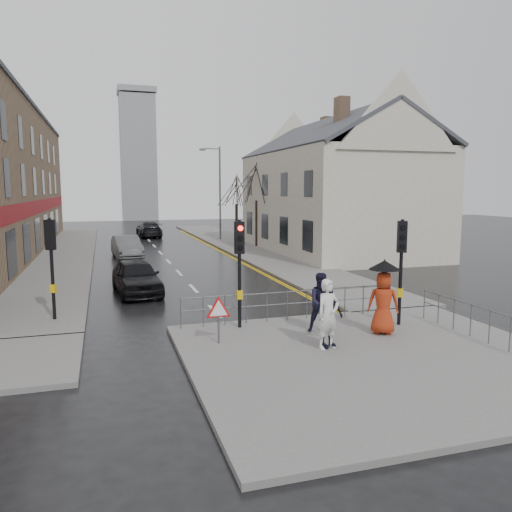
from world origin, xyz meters
TOP-DOWN VIEW (x-y plane):
  - ground at (0.00, 0.00)m, footprint 120.00×120.00m
  - near_pavement at (3.00, -3.50)m, footprint 10.00×9.00m
  - left_pavement at (-6.50, 23.00)m, footprint 4.00×44.00m
  - right_pavement at (6.50, 25.00)m, footprint 4.00×40.00m
  - pavement_bridge_right at (6.50, 3.00)m, footprint 4.00×4.20m
  - building_right_cream at (12.00, 18.00)m, footprint 9.00×16.40m
  - church_tower at (1.50, 62.00)m, footprint 5.00×5.00m
  - traffic_signal_near_left at (0.20, 0.20)m, footprint 0.28×0.27m
  - traffic_signal_near_right at (5.20, -1.00)m, footprint 0.34×0.33m
  - traffic_signal_far_left at (-5.50, 3.00)m, footprint 0.34×0.33m
  - guard_railing_front at (1.95, 0.60)m, footprint 7.14×0.04m
  - guard_railing_side at (6.50, -2.75)m, footprint 0.04×4.54m
  - warning_sign at (-0.80, -1.21)m, footprint 0.80×0.07m
  - street_lamp at (5.82, 28.00)m, footprint 1.83×0.25m
  - tree_near at (7.50, 22.00)m, footprint 2.40×2.40m
  - tree_far at (8.00, 30.00)m, footprint 2.40×2.40m
  - pedestrian_a at (1.95, -2.56)m, footprint 0.79×0.61m
  - pedestrian_b at (2.48, -1.02)m, footprint 0.99×0.83m
  - pedestrian_with_umbrella at (4.15, -1.75)m, footprint 1.11×0.98m
  - pedestrian_d at (1.98, -2.44)m, footprint 1.04×0.55m
  - car_parked at (-2.54, 7.09)m, footprint 2.16×4.56m
  - car_mid at (-2.40, 18.89)m, footprint 2.00×4.58m
  - car_far at (0.30, 33.30)m, footprint 2.22×5.09m

SIDE VIEW (x-z plane):
  - ground at x=0.00m, z-range 0.00..0.00m
  - near_pavement at x=3.00m, z-range 0.00..0.14m
  - left_pavement at x=-6.50m, z-range 0.00..0.14m
  - right_pavement at x=6.50m, z-range 0.00..0.14m
  - pavement_bridge_right at x=6.50m, z-range 0.00..0.14m
  - car_far at x=0.30m, z-range 0.00..1.46m
  - car_mid at x=-2.40m, z-range 0.00..1.46m
  - car_parked at x=-2.54m, z-range 0.00..1.50m
  - guard_railing_side at x=6.50m, z-range 0.34..1.34m
  - guard_railing_front at x=1.95m, z-range 0.36..1.36m
  - pedestrian_d at x=1.98m, z-range 0.14..1.82m
  - warning_sign at x=-0.80m, z-range 0.37..1.72m
  - pedestrian_b at x=2.48m, z-range 0.14..1.97m
  - pedestrian_a at x=1.95m, z-range 0.14..2.07m
  - pedestrian_with_umbrella at x=4.15m, z-range 0.19..2.44m
  - traffic_signal_near_left at x=0.20m, z-range 0.76..4.16m
  - traffic_signal_near_right at x=5.20m, z-range 0.76..4.16m
  - traffic_signal_far_left at x=-5.50m, z-range 0.76..4.16m
  - tree_far at x=8.00m, z-range 1.60..7.24m
  - street_lamp at x=5.82m, z-range 0.71..8.71m
  - building_right_cream at x=12.00m, z-range -0.27..9.83m
  - tree_near at x=7.50m, z-range 1.85..8.43m
  - church_tower at x=1.50m, z-range 0.00..18.00m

